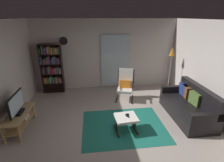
# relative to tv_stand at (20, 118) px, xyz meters

# --- Properties ---
(ground_plane) EXTENTS (7.02, 7.02, 0.00)m
(ground_plane) POSITION_rel_tv_stand_xyz_m (2.37, -0.38, -0.31)
(ground_plane) COLOR #A4978D
(wall_back) EXTENTS (5.60, 0.06, 2.60)m
(wall_back) POSITION_rel_tv_stand_xyz_m (2.37, 2.52, 0.99)
(wall_back) COLOR beige
(wall_back) RESTS_ON ground
(glass_door_panel) EXTENTS (1.10, 0.01, 2.00)m
(glass_door_panel) POSITION_rel_tv_stand_xyz_m (2.74, 2.46, 0.74)
(glass_door_panel) COLOR silver
(area_rug) EXTENTS (2.11, 1.67, 0.01)m
(area_rug) POSITION_rel_tv_stand_xyz_m (2.59, -0.21, -0.30)
(area_rug) COLOR #1B6C5C
(area_rug) RESTS_ON ground
(tv_stand) EXTENTS (0.44, 1.14, 0.47)m
(tv_stand) POSITION_rel_tv_stand_xyz_m (0.00, 0.00, 0.00)
(tv_stand) COLOR tan
(tv_stand) RESTS_ON ground
(television) EXTENTS (0.20, 0.81, 0.51)m
(television) POSITION_rel_tv_stand_xyz_m (0.00, -0.02, 0.40)
(television) COLOR black
(television) RESTS_ON tv_stand
(bookshelf_near_tv) EXTENTS (0.75, 0.30, 1.79)m
(bookshelf_near_tv) POSITION_rel_tv_stand_xyz_m (0.39, 2.26, 0.66)
(bookshelf_near_tv) COLOR black
(bookshelf_near_tv) RESTS_ON ground
(leather_sofa) EXTENTS (0.83, 1.79, 0.90)m
(leather_sofa) POSITION_rel_tv_stand_xyz_m (4.49, 0.04, 0.02)
(leather_sofa) COLOR black
(leather_sofa) RESTS_ON ground
(lounge_armchair) EXTENTS (0.72, 0.78, 1.02)m
(lounge_armchair) POSITION_rel_tv_stand_xyz_m (2.94, 1.38, 0.23)
(lounge_armchair) COLOR black
(lounge_armchair) RESTS_ON ground
(ottoman) EXTENTS (0.56, 0.52, 0.40)m
(ottoman) POSITION_rel_tv_stand_xyz_m (2.61, -0.39, 0.02)
(ottoman) COLOR white
(ottoman) RESTS_ON ground
(tv_remote) EXTENTS (0.09, 0.15, 0.02)m
(tv_remote) POSITION_rel_tv_stand_xyz_m (2.64, -0.37, 0.10)
(tv_remote) COLOR black
(tv_remote) RESTS_ON ottoman
(cell_phone) EXTENTS (0.10, 0.15, 0.01)m
(cell_phone) POSITION_rel_tv_stand_xyz_m (2.66, -0.34, 0.10)
(cell_phone) COLOR black
(cell_phone) RESTS_ON ottoman
(floor_lamp_by_shelf) EXTENTS (0.22, 0.22, 1.68)m
(floor_lamp_by_shelf) POSITION_rel_tv_stand_xyz_m (4.62, 1.69, 1.05)
(floor_lamp_by_shelf) COLOR #A5A5AD
(floor_lamp_by_shelf) RESTS_ON ground
(wall_clock) EXTENTS (0.29, 0.03, 0.29)m
(wall_clock) POSITION_rel_tv_stand_xyz_m (0.87, 2.45, 1.54)
(wall_clock) COLOR silver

